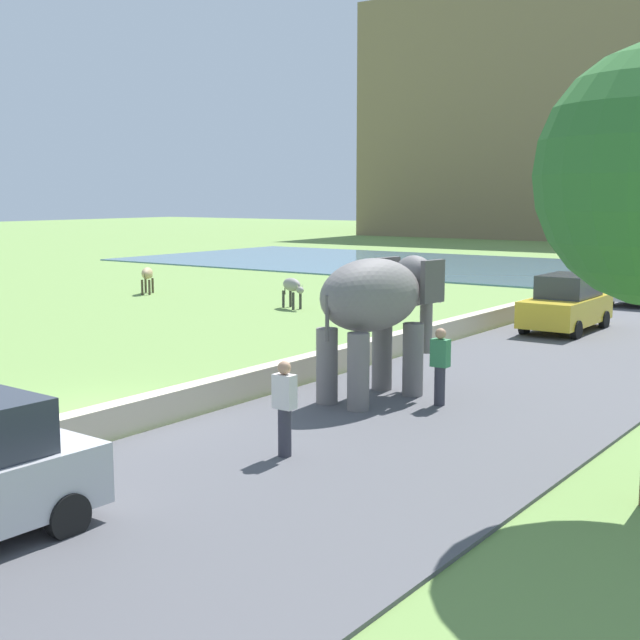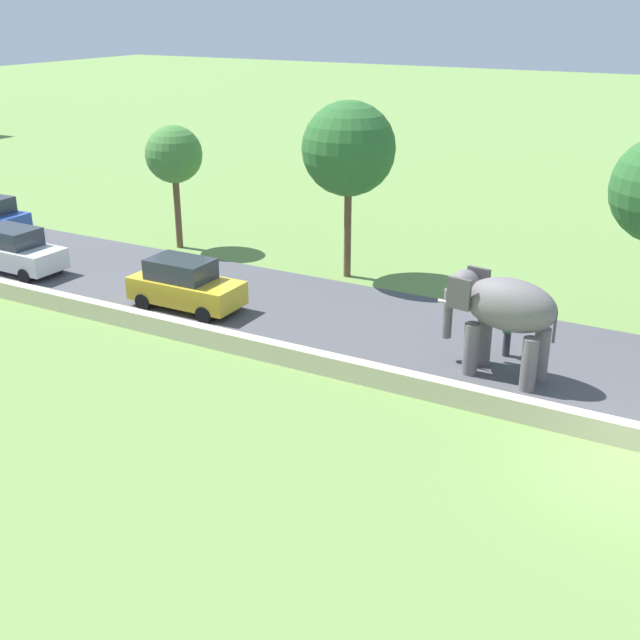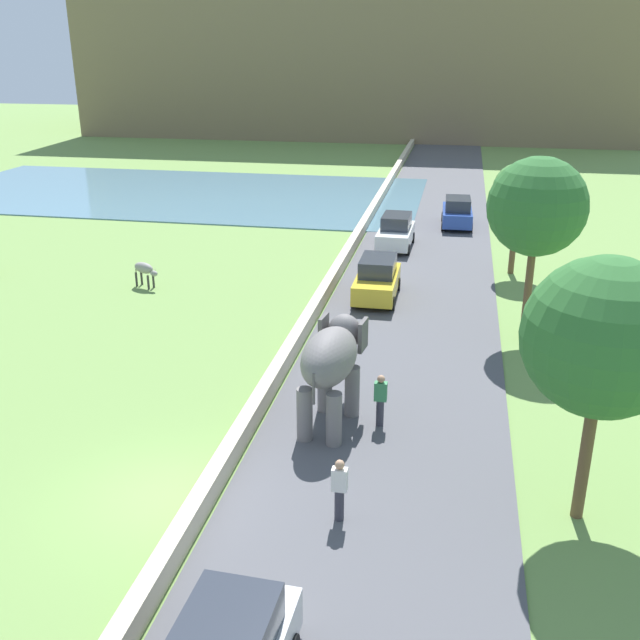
# 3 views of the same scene
# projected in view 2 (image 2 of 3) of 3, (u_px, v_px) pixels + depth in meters

# --- Properties ---
(ground_plane) EXTENTS (220.00, 220.00, 0.00)m
(ground_plane) POSITION_uv_depth(u_px,v_px,m) (631.00, 472.00, 18.37)
(ground_plane) COLOR #6B8E47
(road_surface) EXTENTS (7.00, 120.00, 0.06)m
(road_surface) POSITION_uv_depth(u_px,v_px,m) (118.00, 275.00, 31.41)
(road_surface) COLOR #4C4C51
(road_surface) RESTS_ON ground
(barrier_wall) EXTENTS (0.40, 110.00, 0.62)m
(barrier_wall) POSITION_uv_depth(u_px,v_px,m) (85.00, 308.00, 27.32)
(barrier_wall) COLOR beige
(barrier_wall) RESTS_ON ground
(elephant) EXTENTS (1.75, 3.55, 2.99)m
(elephant) POSITION_uv_depth(u_px,v_px,m) (502.00, 310.00, 22.33)
(elephant) COLOR slate
(elephant) RESTS_ON ground
(person_beside_elephant) EXTENTS (0.36, 0.22, 1.63)m
(person_beside_elephant) POSITION_uv_depth(u_px,v_px,m) (508.00, 331.00, 23.95)
(person_beside_elephant) COLOR #33333D
(person_beside_elephant) RESTS_ON ground
(car_white) EXTENTS (1.86, 4.03, 1.80)m
(car_white) POSITION_uv_depth(u_px,v_px,m) (15.00, 251.00, 31.51)
(car_white) COLOR white
(car_white) RESTS_ON ground
(car_yellow) EXTENTS (1.81, 4.01, 1.80)m
(car_yellow) POSITION_uv_depth(u_px,v_px,m) (185.00, 285.00, 27.75)
(car_yellow) COLOR gold
(car_yellow) RESTS_ON ground
(tree_near) EXTENTS (2.40, 2.40, 5.25)m
(tree_near) POSITION_uv_depth(u_px,v_px,m) (174.00, 155.00, 33.57)
(tree_near) COLOR brown
(tree_near) RESTS_ON ground
(tree_far) EXTENTS (3.50, 3.50, 6.72)m
(tree_far) POSITION_uv_depth(u_px,v_px,m) (349.00, 149.00, 29.56)
(tree_far) COLOR brown
(tree_far) RESTS_ON ground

